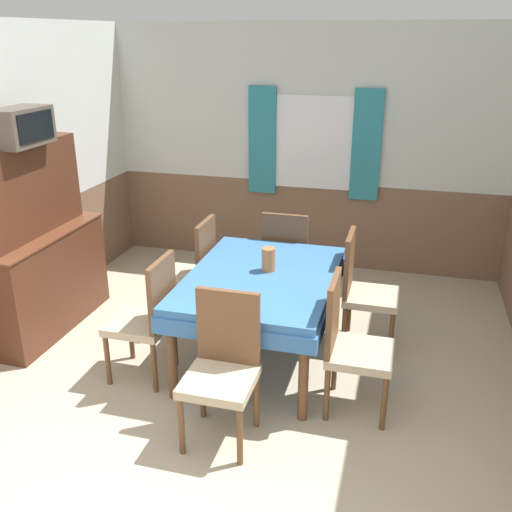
{
  "coord_description": "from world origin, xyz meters",
  "views": [
    {
      "loc": [
        1.11,
        -2.02,
        2.48
      ],
      "look_at": [
        0.04,
        1.89,
        0.89
      ],
      "focal_mm": 40.0,
      "sensor_mm": 36.0,
      "label": 1
    }
  ],
  "objects_px": {
    "chair_right_near": "(350,342)",
    "vase": "(269,259)",
    "chair_right_far": "(363,287)",
    "chair_left_near": "(148,315)",
    "sideboard": "(39,255)",
    "tv": "(20,127)",
    "chair_head_near": "(223,364)",
    "chair_head_window": "(287,257)",
    "chair_left_far": "(193,269)",
    "dining_table": "(261,287)"
  },
  "relations": [
    {
      "from": "chair_right_near",
      "to": "vase",
      "type": "distance_m",
      "value": 0.96
    },
    {
      "from": "chair_right_far",
      "to": "chair_left_near",
      "type": "relative_size",
      "value": 1.0
    },
    {
      "from": "chair_right_near",
      "to": "sideboard",
      "type": "relative_size",
      "value": 0.59
    },
    {
      "from": "chair_right_far",
      "to": "tv",
      "type": "distance_m",
      "value": 3.02
    },
    {
      "from": "chair_right_far",
      "to": "vase",
      "type": "distance_m",
      "value": 0.86
    },
    {
      "from": "chair_left_near",
      "to": "sideboard",
      "type": "height_order",
      "value": "sideboard"
    },
    {
      "from": "chair_head_near",
      "to": "chair_head_window",
      "type": "xyz_separation_m",
      "value": [
        -0.0,
        1.92,
        0.0
      ]
    },
    {
      "from": "chair_head_window",
      "to": "tv",
      "type": "xyz_separation_m",
      "value": [
        -1.95,
        -0.99,
        1.28
      ]
    },
    {
      "from": "sideboard",
      "to": "chair_right_near",
      "type": "bearing_deg",
      "value": -10.19
    },
    {
      "from": "chair_left_far",
      "to": "dining_table",
      "type": "bearing_deg",
      "value": -121.87
    },
    {
      "from": "dining_table",
      "to": "sideboard",
      "type": "bearing_deg",
      "value": 179.19
    },
    {
      "from": "chair_left_far",
      "to": "sideboard",
      "type": "distance_m",
      "value": 1.33
    },
    {
      "from": "sideboard",
      "to": "chair_right_far",
      "type": "bearing_deg",
      "value": 9.05
    },
    {
      "from": "chair_head_near",
      "to": "chair_left_near",
      "type": "height_order",
      "value": "same"
    },
    {
      "from": "dining_table",
      "to": "chair_right_far",
      "type": "bearing_deg",
      "value": 31.87
    },
    {
      "from": "tv",
      "to": "vase",
      "type": "relative_size",
      "value": 2.84
    },
    {
      "from": "dining_table",
      "to": "chair_head_near",
      "type": "distance_m",
      "value": 0.97
    },
    {
      "from": "chair_right_near",
      "to": "tv",
      "type": "distance_m",
      "value": 3.01
    },
    {
      "from": "chair_left_near",
      "to": "chair_right_near",
      "type": "height_order",
      "value": "same"
    },
    {
      "from": "dining_table",
      "to": "vase",
      "type": "bearing_deg",
      "value": 71.12
    },
    {
      "from": "chair_head_near",
      "to": "vase",
      "type": "distance_m",
      "value": 1.1
    },
    {
      "from": "chair_head_window",
      "to": "sideboard",
      "type": "relative_size",
      "value": 0.59
    },
    {
      "from": "chair_head_near",
      "to": "sideboard",
      "type": "relative_size",
      "value": 0.59
    },
    {
      "from": "chair_head_near",
      "to": "chair_right_near",
      "type": "distance_m",
      "value": 0.9
    },
    {
      "from": "chair_left_far",
      "to": "tv",
      "type": "height_order",
      "value": "tv"
    },
    {
      "from": "chair_right_far",
      "to": "chair_head_near",
      "type": "xyz_separation_m",
      "value": [
        -0.75,
        -1.42,
        0.0
      ]
    },
    {
      "from": "chair_left_near",
      "to": "chair_head_window",
      "type": "relative_size",
      "value": 1.0
    },
    {
      "from": "dining_table",
      "to": "chair_left_far",
      "type": "height_order",
      "value": "chair_left_far"
    },
    {
      "from": "chair_left_far",
      "to": "chair_left_near",
      "type": "bearing_deg",
      "value": -180.0
    },
    {
      "from": "chair_head_near",
      "to": "vase",
      "type": "bearing_deg",
      "value": -91.79
    },
    {
      "from": "vase",
      "to": "chair_right_far",
      "type": "bearing_deg",
      "value": 27.26
    },
    {
      "from": "dining_table",
      "to": "sideboard",
      "type": "xyz_separation_m",
      "value": [
        -1.99,
        0.03,
        0.05
      ]
    },
    {
      "from": "dining_table",
      "to": "sideboard",
      "type": "distance_m",
      "value": 2.0
    },
    {
      "from": "chair_right_near",
      "to": "sideboard",
      "type": "height_order",
      "value": "sideboard"
    },
    {
      "from": "chair_head_near",
      "to": "chair_head_window",
      "type": "bearing_deg",
      "value": -90.0
    },
    {
      "from": "dining_table",
      "to": "tv",
      "type": "distance_m",
      "value": 2.27
    },
    {
      "from": "dining_table",
      "to": "chair_head_window",
      "type": "bearing_deg",
      "value": 90.0
    },
    {
      "from": "chair_head_near",
      "to": "chair_left_far",
      "type": "relative_size",
      "value": 1.0
    },
    {
      "from": "dining_table",
      "to": "chair_right_far",
      "type": "distance_m",
      "value": 0.89
    },
    {
      "from": "chair_head_near",
      "to": "sideboard",
      "type": "distance_m",
      "value": 2.23
    },
    {
      "from": "chair_head_near",
      "to": "chair_left_far",
      "type": "bearing_deg",
      "value": -62.28
    },
    {
      "from": "dining_table",
      "to": "chair_left_near",
      "type": "bearing_deg",
      "value": -148.13
    },
    {
      "from": "chair_right_far",
      "to": "chair_head_near",
      "type": "relative_size",
      "value": 1.0
    },
    {
      "from": "tv",
      "to": "chair_right_near",
      "type": "bearing_deg",
      "value": -9.14
    },
    {
      "from": "sideboard",
      "to": "vase",
      "type": "height_order",
      "value": "sideboard"
    },
    {
      "from": "chair_left_near",
      "to": "chair_right_near",
      "type": "distance_m",
      "value": 1.5
    },
    {
      "from": "vase",
      "to": "chair_head_near",
      "type": "bearing_deg",
      "value": -91.79
    },
    {
      "from": "chair_right_far",
      "to": "chair_head_window",
      "type": "relative_size",
      "value": 1.0
    },
    {
      "from": "chair_right_near",
      "to": "chair_left_near",
      "type": "bearing_deg",
      "value": -90.0
    },
    {
      "from": "chair_left_near",
      "to": "tv",
      "type": "height_order",
      "value": "tv"
    }
  ]
}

